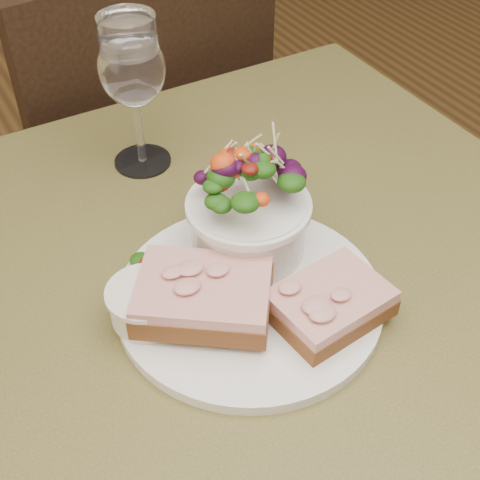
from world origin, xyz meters
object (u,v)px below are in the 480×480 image
cafe_table (245,355)px  ramekin (146,302)px  dinner_plate (249,297)px  wine_glass (132,72)px  salad_bowl (249,203)px  sandwich_front (330,303)px  sandwich_back (204,295)px  chair_far (134,231)px

cafe_table → ramekin: ramekin is taller
cafe_table → ramekin: 0.17m
ramekin → dinner_plate: bearing=-12.4°
dinner_plate → wine_glass: (0.00, 0.27, 0.12)m
wine_glass → ramekin: bearing=-112.5°
dinner_plate → salad_bowl: 0.09m
ramekin → salad_bowl: 0.14m
sandwich_front → sandwich_back: sandwich_back is taller
chair_far → ramekin: 0.82m
cafe_table → salad_bowl: size_ratio=6.30×
dinner_plate → sandwich_back: 0.06m
chair_far → dinner_plate: 0.81m
cafe_table → wine_glass: wine_glass is taller
cafe_table → sandwich_front: (0.05, -0.07, 0.13)m
chair_far → sandwich_front: bearing=80.8°
cafe_table → sandwich_back: bearing=-165.3°
wine_glass → salad_bowl: bearing=-82.3°
cafe_table → sandwich_back: sandwich_back is taller
chair_far → sandwich_back: size_ratio=5.87×
sandwich_front → salad_bowl: 0.13m
chair_far → ramekin: (-0.20, -0.63, 0.49)m
sandwich_front → wine_glass: 0.34m
salad_bowl → cafe_table: bearing=-123.4°
chair_far → salad_bowl: size_ratio=7.09×
cafe_table → sandwich_front: sandwich_front is taller
wine_glass → sandwich_back: bearing=-101.3°
chair_far → sandwich_front: (-0.05, -0.71, 0.48)m
cafe_table → sandwich_back: size_ratio=5.22×
sandwich_front → wine_glass: (-0.05, 0.33, 0.10)m
chair_far → wine_glass: (-0.10, -0.39, 0.58)m
cafe_table → ramekin: size_ratio=11.88×
cafe_table → chair_far: bearing=81.1°
cafe_table → chair_far: chair_far is taller
dinner_plate → wine_glass: wine_glass is taller
wine_glass → chair_far: bearing=75.5°
dinner_plate → sandwich_back: size_ratio=1.70×
chair_far → sandwich_back: bearing=71.8°
cafe_table → salad_bowl: bearing=56.6°
dinner_plate → sandwich_front: size_ratio=2.29×
salad_bowl → chair_far: bearing=83.2°
sandwich_front → ramekin: bearing=144.9°
dinner_plate → sandwich_back: bearing=-178.7°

